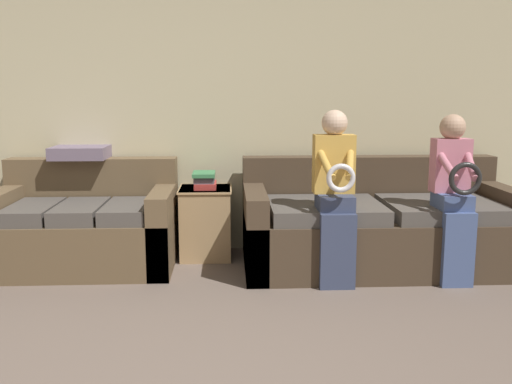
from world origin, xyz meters
TOP-DOWN VIEW (x-y plane):
  - wall_back at (0.00, 3.20)m, footprint 7.94×0.06m
  - couch_main at (1.50, 2.64)m, footprint 2.11×1.00m
  - couch_side at (-0.80, 2.73)m, footprint 1.38×0.89m
  - child_left_seated at (1.07, 2.22)m, footprint 0.29×0.38m
  - child_right_seated at (1.92, 2.22)m, footprint 0.26×0.38m
  - side_shelf at (0.13, 2.92)m, footprint 0.43×0.45m
  - book_stack at (0.13, 2.92)m, footprint 0.19×0.27m
  - throw_pillow at (-0.88, 3.03)m, footprint 0.44×0.44m

SIDE VIEW (x-z plane):
  - side_shelf at x=0.13m, z-range 0.01..0.59m
  - couch_side at x=-0.80m, z-range -0.11..0.71m
  - couch_main at x=1.50m, z-range -0.11..0.72m
  - book_stack at x=0.13m, z-range 0.58..0.71m
  - child_right_seated at x=1.92m, z-range 0.07..1.27m
  - child_left_seated at x=1.07m, z-range 0.07..1.30m
  - throw_pillow at x=-0.88m, z-range 0.82..0.92m
  - wall_back at x=0.00m, z-range 0.00..2.55m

